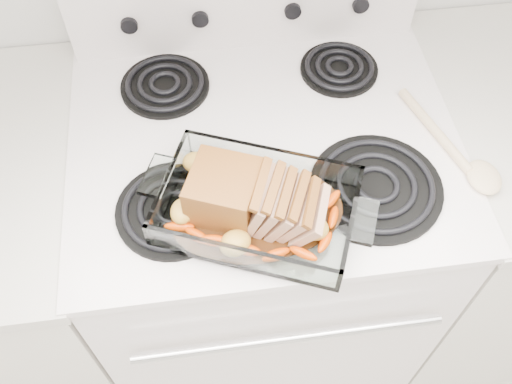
{
  "coord_description": "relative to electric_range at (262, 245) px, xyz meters",
  "views": [
    {
      "loc": [
        -0.12,
        0.92,
        1.81
      ],
      "look_at": [
        -0.04,
        1.48,
        0.99
      ],
      "focal_mm": 40.0,
      "sensor_mm": 36.0,
      "label": 1
    }
  ],
  "objects": [
    {
      "name": "electric_range",
      "position": [
        0.0,
        0.0,
        0.0
      ],
      "size": [
        0.78,
        0.7,
        1.12
      ],
      "color": "white",
      "rests_on": "ground"
    },
    {
      "name": "wooden_spoon",
      "position": [
        0.37,
        -0.11,
        0.46
      ],
      "size": [
        0.13,
        0.28,
        0.02
      ],
      "rotation": [
        0.0,
        0.0,
        0.3
      ],
      "color": "beige",
      "rests_on": "electric_range"
    },
    {
      "name": "counter_left",
      "position": [
        -0.67,
        -0.0,
        -0.02
      ],
      "size": [
        0.58,
        0.68,
        0.93
      ],
      "color": "silver",
      "rests_on": "ground"
    },
    {
      "name": "baking_dish",
      "position": [
        -0.04,
        -0.2,
        0.48
      ],
      "size": [
        0.34,
        0.22,
        0.07
      ],
      "rotation": [
        0.0,
        0.0,
        -0.4
      ],
      "color": "silver",
      "rests_on": "electric_range"
    },
    {
      "name": "roast_vegetables",
      "position": [
        -0.04,
        -0.17,
        0.49
      ],
      "size": [
        0.32,
        0.17,
        0.04
      ],
      "rotation": [
        0.0,
        0.0,
        -0.36
      ],
      "color": "#FE4600",
      "rests_on": "baking_dish"
    },
    {
      "name": "pork_roast",
      "position": [
        -0.06,
        -0.2,
        0.51
      ],
      "size": [
        0.24,
        0.12,
        0.09
      ],
      "rotation": [
        0.0,
        0.0,
        0.13
      ],
      "color": "brown",
      "rests_on": "baking_dish"
    },
    {
      "name": "counter_right",
      "position": [
        0.66,
        -0.0,
        -0.02
      ],
      "size": [
        0.58,
        0.68,
        0.93
      ],
      "color": "silver",
      "rests_on": "ground"
    }
  ]
}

